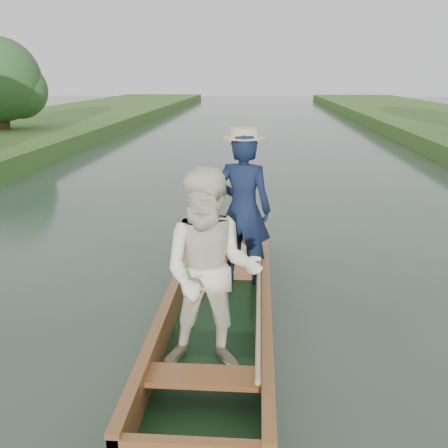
{
  "coord_description": "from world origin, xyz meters",
  "views": [
    {
      "loc": [
        0.41,
        -5.13,
        2.68
      ],
      "look_at": [
        0.0,
        0.6,
        0.95
      ],
      "focal_mm": 40.0,
      "sensor_mm": 36.0,
      "label": 1
    }
  ],
  "objects": [
    {
      "name": "punt",
      "position": [
        0.06,
        -0.15,
        0.73
      ],
      "size": [
        1.17,
        5.0,
        2.04
      ],
      "color": "black",
      "rests_on": "ground"
    },
    {
      "name": "trees_far",
      "position": [
        -1.02,
        11.12,
        2.52
      ],
      "size": [
        22.93,
        11.51,
        4.64
      ],
      "color": "#47331E",
      "rests_on": "ground"
    },
    {
      "name": "ground",
      "position": [
        0.0,
        0.0,
        0.0
      ],
      "size": [
        120.0,
        120.0,
        0.0
      ],
      "primitive_type": "plane",
      "color": "#283D30",
      "rests_on": "ground"
    }
  ]
}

